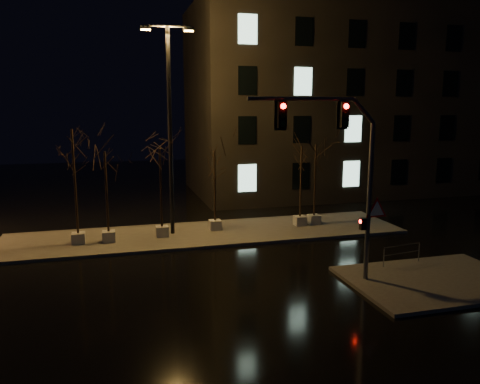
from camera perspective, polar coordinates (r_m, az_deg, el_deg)
name	(u,v)px	position (r m, az deg, el deg)	size (l,w,h in m)	color
ground	(235,270)	(20.72, -0.62, -9.55)	(90.00, 90.00, 0.00)	black
median	(208,234)	(26.28, -3.92, -5.09)	(22.00, 5.00, 0.15)	#494641
sidewalk_corner	(435,281)	(20.92, 22.64, -9.95)	(7.00, 5.00, 0.15)	#494641
building	(341,102)	(41.43, 12.17, 10.69)	(25.00, 12.00, 15.00)	black
tree_0	(73,155)	(24.72, -19.67, 4.25)	(1.80, 1.80, 5.99)	#A9A59D
tree_1	(106,172)	(24.68, -16.08, 2.37)	(1.80, 1.80, 4.81)	#A9A59D
tree_2	(160,168)	(25.08, -9.70, 2.87)	(1.80, 1.80, 4.89)	#A9A59D
tree_3	(215,168)	(26.17, -3.12, 2.91)	(1.80, 1.80, 4.65)	#A9A59D
tree_4	(301,164)	(27.34, 7.48, 3.40)	(1.80, 1.80, 4.80)	#A9A59D
tree_5	(316,162)	(27.78, 9.19, 3.60)	(1.80, 1.80, 4.89)	#A9A59D
traffic_signal_mast	(344,163)	(18.35, 12.59, 3.42)	(5.94, 0.34, 7.25)	#5B5D63
streetlight_main	(170,117)	(25.40, -8.56, 9.03)	(2.76, 0.52, 11.05)	black
guard_rail_a	(402,251)	(22.12, 19.13, -6.86)	(2.02, 0.33, 0.88)	#5B5D63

